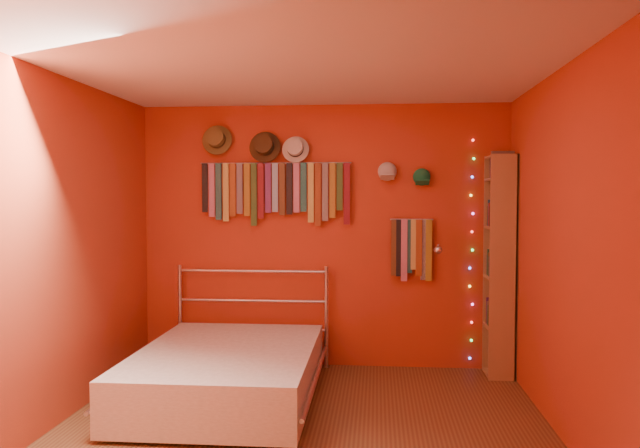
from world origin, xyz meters
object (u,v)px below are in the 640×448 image
(bookshelf, at_px, (504,264))
(bed, at_px, (227,372))
(tie_rack, at_px, (275,189))
(reading_lamp, at_px, (438,250))

(bookshelf, bearing_deg, bed, -159.07)
(bookshelf, bearing_deg, tie_rack, 175.80)
(tie_rack, distance_m, bookshelf, 2.22)
(reading_lamp, relative_size, bed, 0.16)
(tie_rack, bearing_deg, reading_lamp, -6.60)
(bookshelf, distance_m, bed, 2.62)
(bookshelf, relative_size, bed, 1.00)
(tie_rack, relative_size, bookshelf, 0.72)
(reading_lamp, xyz_separation_m, bookshelf, (0.59, 0.02, -0.13))
(tie_rack, height_order, reading_lamp, tie_rack)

